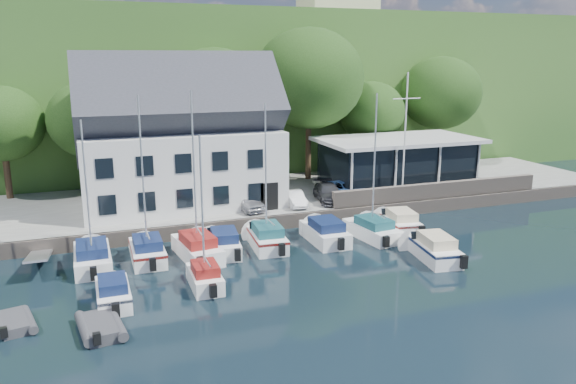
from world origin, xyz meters
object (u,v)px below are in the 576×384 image
car_dgrey (329,193)px  flagpole (405,137)px  boat_r1_4 (266,174)px  boat_r1_5 (325,230)px  boat_r1_6 (374,173)px  dinghy_1 (101,325)px  car_blue (346,189)px  boat_r2_0 (113,290)px  car_white (295,198)px  boat_r2_1 (202,210)px  boat_r1_7 (400,220)px  boat_r2_4 (433,246)px  boat_r1_1 (143,185)px  boat_r1_0 (87,189)px  club_pavilion (397,162)px  boat_r1_2 (194,180)px  car_silver (246,201)px  boat_r1_3 (223,241)px  harbor_building (180,146)px  dinghy_0 (14,321)px

car_dgrey → flagpole: (5.55, -1.44, 4.16)m
boat_r1_4 → boat_r1_5: boat_r1_4 is taller
boat_r1_6 → dinghy_1: boat_r1_6 is taller
car_blue → flagpole: flagpole is taller
flagpole → boat_r2_0: bearing=-156.5°
boat_r1_4 → dinghy_1: 13.88m
car_white → flagpole: size_ratio=0.35×
flagpole → boat_r2_1: (-17.36, -9.13, -1.66)m
boat_r1_7 → boat_r2_4: (-1.05, -5.54, 0.03)m
boat_r1_1 → dinghy_1: 9.80m
car_blue → boat_r1_0: (-18.93, -6.00, 2.88)m
boat_r2_0 → boat_r1_1: bearing=67.4°
boat_r1_4 → boat_r1_1: bearing=-176.1°
club_pavilion → boat_r1_6: size_ratio=1.50×
boat_r2_0 → boat_r2_1: (4.61, 0.44, 3.46)m
boat_r1_2 → boat_r1_1: bearing=162.0°
boat_r1_4 → dinghy_1: bearing=-136.6°
car_silver → boat_r1_4: boat_r1_4 is taller
boat_r1_2 → boat_r1_3: size_ratio=1.64×
boat_r1_6 → boat_r1_4: bearing=167.0°
car_silver → car_white: bearing=-14.6°
harbor_building → boat_r2_0: harbor_building is taller
club_pavilion → boat_r1_6: (-7.16, -8.95, 1.34)m
boat_r2_4 → dinghy_1: bearing=-162.7°
boat_r1_0 → boat_r1_5: bearing=-2.0°
flagpole → boat_r2_4: bearing=-111.1°
boat_r2_4 → boat_r1_0: bearing=172.6°
harbor_building → car_dgrey: 11.60m
harbor_building → boat_r1_0: size_ratio=1.57×
car_blue → boat_r1_3: car_blue is taller
car_dgrey → boat_r1_2: bearing=-140.5°
club_pavilion → boat_r2_1: size_ratio=1.59×
car_dgrey → boat_r1_0: (-17.22, -5.56, 2.94)m
boat_r2_1 → boat_r2_0: bearing=-173.6°
harbor_building → dinghy_1: (-6.57, -17.02, -4.99)m
boat_r1_4 → boat_r1_6: bearing=-0.8°
boat_r1_2 → boat_r2_4: 14.60m
car_white → boat_r1_4: size_ratio=0.36×
boat_r1_3 → boat_r2_0: boat_r1_3 is taller
boat_r1_4 → dinghy_0: bearing=-150.5°
boat_r1_3 → boat_r1_6: 10.58m
boat_r1_0 → boat_r1_5: 14.78m
boat_r1_6 → boat_r1_7: 4.55m
club_pavilion → car_blue: club_pavilion is taller
car_white → boat_r1_7: bearing=-36.7°
club_pavilion → car_blue: bearing=-159.6°
boat_r1_1 → car_white: bearing=25.6°
car_white → boat_r2_1: boat_r2_1 is taller
boat_r1_6 → dinghy_0: bearing=-172.3°
car_dgrey → boat_r2_0: (-16.41, -11.00, -0.96)m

